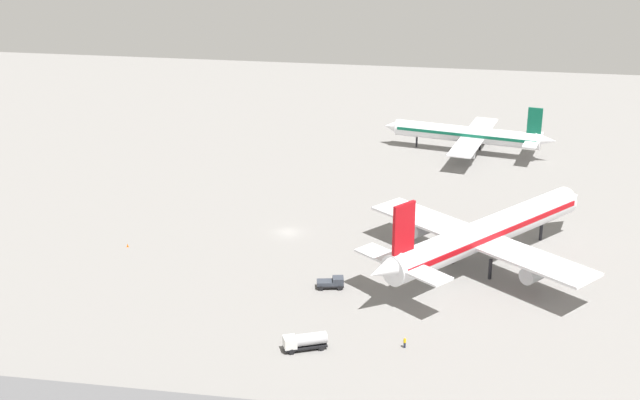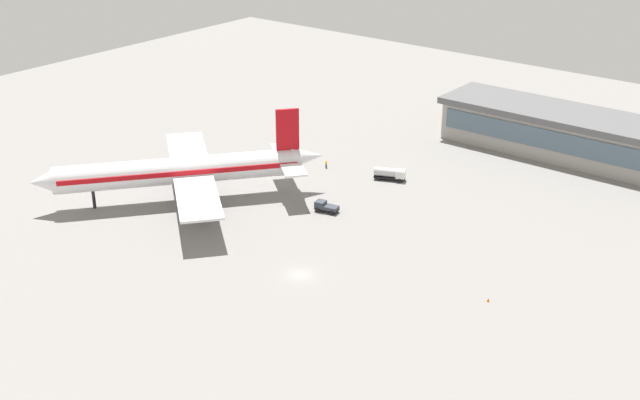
# 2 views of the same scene
# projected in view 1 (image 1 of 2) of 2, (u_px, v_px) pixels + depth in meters

# --- Properties ---
(ground) EXTENTS (288.00, 288.00, 0.00)m
(ground) POSITION_uv_depth(u_px,v_px,m) (288.00, 233.00, 172.20)
(ground) COLOR gray
(airplane_at_gate) EXTENTS (40.99, 33.30, 12.55)m
(airplane_at_gate) POSITION_uv_depth(u_px,v_px,m) (469.00, 134.00, 215.70)
(airplane_at_gate) COLOR white
(airplane_at_gate) RESTS_ON ground
(airplane_taxiing) EXTENTS (40.55, 46.30, 16.91)m
(airplane_taxiing) POSITION_uv_depth(u_px,v_px,m) (484.00, 233.00, 156.28)
(airplane_taxiing) COLOR white
(airplane_taxiing) RESTS_ON ground
(pushback_tractor) EXTENTS (4.69, 2.93, 1.90)m
(pushback_tractor) POSITION_uv_depth(u_px,v_px,m) (332.00, 283.00, 150.19)
(pushback_tractor) COLOR black
(pushback_tractor) RESTS_ON ground
(fuel_truck) EXTENTS (6.53, 4.28, 2.50)m
(fuel_truck) POSITION_uv_depth(u_px,v_px,m) (305.00, 341.00, 131.57)
(fuel_truck) COLOR black
(fuel_truck) RESTS_ON ground
(ground_crew_worker) EXTENTS (0.40, 0.58, 1.67)m
(ground_crew_worker) POSITION_uv_depth(u_px,v_px,m) (405.00, 342.00, 132.20)
(ground_crew_worker) COLOR #1E2338
(ground_crew_worker) RESTS_ON ground
(safety_cone_mid_apron) EXTENTS (0.44, 0.44, 0.60)m
(safety_cone_mid_apron) POSITION_uv_depth(u_px,v_px,m) (128.00, 245.00, 165.87)
(safety_cone_mid_apron) COLOR #EA590C
(safety_cone_mid_apron) RESTS_ON ground
(safety_cone_far_side) EXTENTS (0.44, 0.44, 0.60)m
(safety_cone_far_side) POSITION_uv_depth(u_px,v_px,m) (556.00, 200.00, 187.28)
(safety_cone_far_side) COLOR #EA590C
(safety_cone_far_side) RESTS_ON ground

